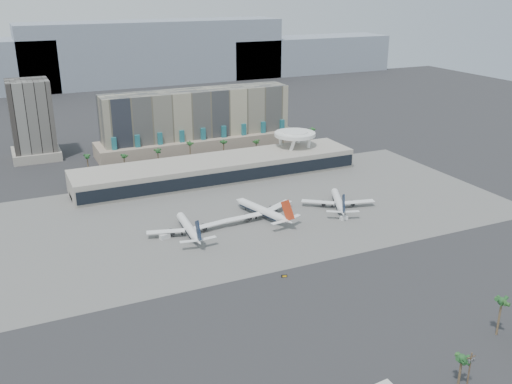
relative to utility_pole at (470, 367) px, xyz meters
name	(u,v)px	position (x,y,z in m)	size (l,w,h in m)	color
ground	(309,252)	(2.00, 96.09, -7.14)	(900.00, 900.00, 0.00)	#232326
apron_pad	(256,209)	(2.00, 151.09, -7.11)	(260.00, 130.00, 0.06)	#5B5B59
mountain_ridge	(127,58)	(29.88, 566.09, 22.75)	(680.00, 60.00, 70.00)	gray
hotel	(198,126)	(12.00, 270.50, 9.67)	(140.00, 30.00, 42.00)	tan
office_tower	(32,124)	(-93.00, 296.09, 15.80)	(30.00, 30.00, 52.00)	black
terminal	(218,168)	(2.00, 205.93, -0.63)	(170.00, 32.50, 14.50)	#B4AE9E
saucer_structure	(295,137)	(57.00, 212.09, 11.31)	(26.00, 26.00, 21.89)	white
palm_row	(208,146)	(9.00, 241.09, 3.36)	(157.80, 2.80, 13.10)	brown
utility_pole	(470,367)	(0.00, 0.00, 0.00)	(3.20, 0.85, 12.00)	#4C3826
airliner_left	(189,227)	(-39.31, 135.94, -3.64)	(39.07, 40.29, 13.90)	white
airliner_centre	(262,211)	(0.33, 139.89, -3.35)	(41.00, 42.50, 15.04)	white
airliner_right	(338,201)	(42.20, 135.98, -3.68)	(35.98, 37.03, 13.71)	white
service_vehicle_a	(165,236)	(-50.84, 135.85, -5.97)	(4.77, 2.33, 2.33)	silver
service_vehicle_b	(344,218)	(35.97, 120.88, -6.16)	(3.80, 2.17, 1.95)	white
taxiway_sign	(284,276)	(-17.76, 80.72, -6.62)	(2.31, 1.02, 1.06)	black
near_palm_a	(461,363)	(-1.00, 2.36, 0.31)	(6.00, 6.00, 10.26)	brown
near_palm_b	(501,305)	(28.53, 16.37, 4.04)	(6.00, 6.00, 14.07)	brown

